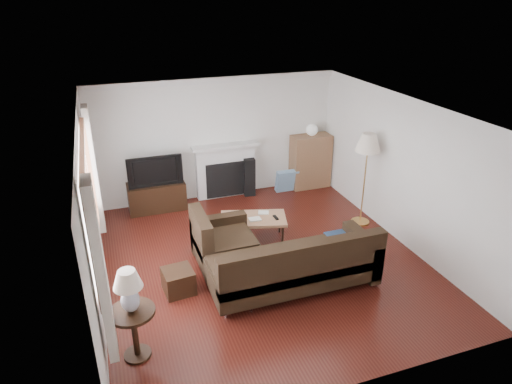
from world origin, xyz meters
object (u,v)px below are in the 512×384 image
object	(u,v)px
sectional_sofa	(293,261)
side_table	(135,333)
coffee_table	(253,228)
bookshelf	(310,161)
floor_lamp	(364,180)
tv_stand	(157,196)

from	to	relation	value
sectional_sofa	side_table	xyz separation A→B (m)	(-2.34, -0.68, -0.10)
coffee_table	side_table	xyz separation A→B (m)	(-2.24, -2.17, 0.12)
bookshelf	side_table	xyz separation A→B (m)	(-4.19, -4.00, -0.25)
sectional_sofa	coffee_table	bearing A→B (deg)	93.93
floor_lamp	sectional_sofa	bearing A→B (deg)	-144.86
sectional_sofa	tv_stand	bearing A→B (deg)	114.92
coffee_table	tv_stand	bearing A→B (deg)	144.70
bookshelf	tv_stand	bearing A→B (deg)	-179.20
tv_stand	coffee_table	size ratio (longest dim) A/B	0.99
floor_lamp	tv_stand	bearing A→B (deg)	152.35
sectional_sofa	floor_lamp	bearing A→B (deg)	35.14
bookshelf	floor_lamp	distance (m)	1.93
side_table	coffee_table	bearing A→B (deg)	44.11
coffee_table	floor_lamp	bearing A→B (deg)	14.27
bookshelf	floor_lamp	world-z (taller)	floor_lamp
bookshelf	sectional_sofa	size ratio (longest dim) A/B	0.44
floor_lamp	side_table	size ratio (longest dim) A/B	2.60
tv_stand	coffee_table	bearing A→B (deg)	-51.48
sectional_sofa	floor_lamp	size ratio (longest dim) A/B	1.53
bookshelf	coffee_table	world-z (taller)	bookshelf
tv_stand	sectional_sofa	distance (m)	3.62
tv_stand	coffee_table	distance (m)	2.28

